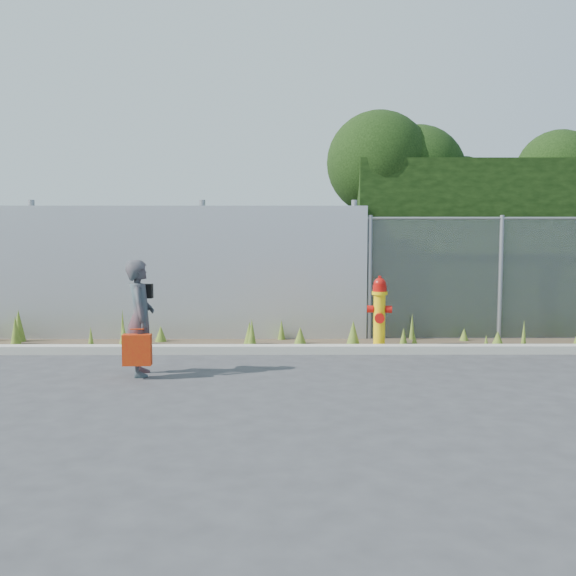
# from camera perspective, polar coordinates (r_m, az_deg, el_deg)

# --- Properties ---
(ground) EXTENTS (80.00, 80.00, 0.00)m
(ground) POSITION_cam_1_polar(r_m,az_deg,el_deg) (7.70, 2.31, -8.36)
(ground) COLOR #37373A
(ground) RESTS_ON ground
(curb) EXTENTS (16.00, 0.22, 0.12)m
(curb) POSITION_cam_1_polar(r_m,az_deg,el_deg) (9.45, 1.82, -5.47)
(curb) COLOR #ADAA9C
(curb) RESTS_ON ground
(weed_strip) EXTENTS (16.00, 1.27, 0.54)m
(weed_strip) POSITION_cam_1_polar(r_m,az_deg,el_deg) (10.04, -2.05, -4.42)
(weed_strip) COLOR #473828
(weed_strip) RESTS_ON ground
(corrugated_fence) EXTENTS (8.50, 0.21, 2.30)m
(corrugated_fence) POSITION_cam_1_polar(r_m,az_deg,el_deg) (10.90, -15.72, 1.28)
(corrugated_fence) COLOR #B2B4B9
(corrugated_fence) RESTS_ON ground
(chainlink_fence) EXTENTS (6.50, 0.07, 2.05)m
(chainlink_fence) POSITION_cam_1_polar(r_m,az_deg,el_deg) (11.47, 23.33, 0.87)
(chainlink_fence) COLOR gray
(chainlink_fence) RESTS_ON ground
(hedge) EXTENTS (7.80, 1.93, 3.92)m
(hedge) POSITION_cam_1_polar(r_m,az_deg,el_deg) (12.36, 20.86, 5.95)
(hedge) COLOR black
(hedge) RESTS_ON ground
(fire_hydrant) EXTENTS (0.37, 0.33, 1.12)m
(fire_hydrant) POSITION_cam_1_polar(r_m,az_deg,el_deg) (9.81, 8.13, -2.28)
(fire_hydrant) COLOR yellow
(fire_hydrant) RESTS_ON ground
(woman) EXTENTS (0.43, 0.58, 1.44)m
(woman) POSITION_cam_1_polar(r_m,az_deg,el_deg) (8.15, -13.01, -2.60)
(woman) COLOR #0F5B61
(woman) RESTS_ON ground
(red_tote_bag) EXTENTS (0.34, 0.13, 0.45)m
(red_tote_bag) POSITION_cam_1_polar(r_m,az_deg,el_deg) (7.98, -13.27, -5.37)
(red_tote_bag) COLOR red
(black_shoulder_bag) EXTENTS (0.24, 0.10, 0.18)m
(black_shoulder_bag) POSITION_cam_1_polar(r_m,az_deg,el_deg) (8.21, -12.76, -0.26)
(black_shoulder_bag) COLOR black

